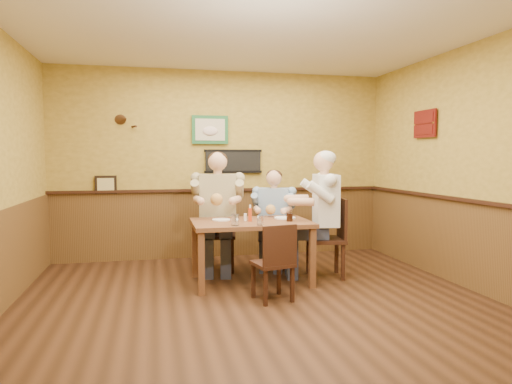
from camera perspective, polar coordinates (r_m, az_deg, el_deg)
room at (r=4.67m, az=1.79°, el=6.53°), size 5.02×5.03×2.81m
dining_table at (r=5.49m, az=-0.63°, el=-4.58°), size 1.40×0.90×0.75m
chair_back_left at (r=6.13m, az=-4.75°, el=-5.17°), size 0.53×0.53×0.99m
chair_back_right at (r=6.30m, az=2.27°, el=-5.60°), size 0.50×0.50×0.84m
chair_right_end at (r=5.84m, az=8.66°, el=-5.66°), size 0.54×0.54×1.00m
chair_near_side at (r=4.86m, az=2.08°, el=-8.70°), size 0.45×0.45×0.82m
diner_tan_shirt at (r=6.10m, az=-4.76°, el=-3.19°), size 0.76×0.76×1.42m
diner_blue_polo at (r=6.27m, az=2.27°, el=-3.97°), size 0.72×0.72×1.20m
diner_white_elder at (r=5.81m, az=8.68°, el=-3.57°), size 0.77×0.77×1.43m
water_glass_left at (r=5.08m, az=-2.62°, el=-3.51°), size 0.10×0.10×0.13m
water_glass_mid at (r=5.12m, az=0.53°, el=-3.55°), size 0.09×0.09×0.11m
cola_tumbler at (r=5.44m, az=4.22°, el=-3.17°), size 0.08×0.08×0.10m
hot_sauce_bottle at (r=5.42m, az=-0.75°, el=-2.75°), size 0.04×0.04×0.18m
salt_shaker at (r=5.47m, az=-1.35°, el=-3.16°), size 0.04×0.04×0.09m
pepper_shaker at (r=5.39m, az=-2.83°, el=-3.26°), size 0.05×0.05×0.09m
plate_far_left at (r=5.54m, az=-4.37°, el=-3.47°), size 0.24×0.24×0.01m
plate_far_right at (r=5.69m, az=3.64°, el=-3.24°), size 0.33×0.33×0.02m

